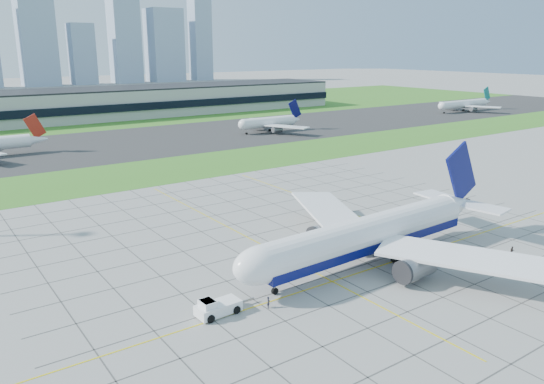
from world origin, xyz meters
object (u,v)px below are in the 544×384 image
(crew_far, at_px, (512,251))
(distant_jet_2, at_px, (270,122))
(distant_jet_3, at_px, (464,104))
(crew_near, at_px, (269,302))
(airliner, at_px, (369,235))
(pushback_tug, at_px, (216,307))

(crew_far, relative_size, distant_jet_2, 0.04)
(distant_jet_3, bearing_deg, crew_near, -150.05)
(airliner, distance_m, pushback_tug, 31.71)
(distant_jet_2, bearing_deg, crew_near, -124.97)
(crew_far, relative_size, distant_jet_3, 0.04)
(crew_near, bearing_deg, crew_far, -57.15)
(airliner, height_order, distant_jet_2, airliner)
(pushback_tug, xyz_separation_m, crew_far, (55.43, -11.49, -0.33))
(airliner, height_order, distant_jet_3, airliner)
(pushback_tug, bearing_deg, crew_far, -14.09)
(crew_far, height_order, distant_jet_2, distant_jet_2)
(airliner, bearing_deg, distant_jet_2, 59.24)
(airliner, bearing_deg, pushback_tug, -179.88)
(crew_near, height_order, distant_jet_2, distant_jet_2)
(pushback_tug, relative_size, distant_jet_3, 0.20)
(pushback_tug, bearing_deg, distant_jet_3, 26.38)
(crew_near, distance_m, distant_jet_2, 168.95)
(pushback_tug, distance_m, distant_jet_3, 280.96)
(airliner, distance_m, crew_near, 24.86)
(crew_far, xyz_separation_m, distant_jet_3, (190.86, 146.65, 3.65))
(distant_jet_3, bearing_deg, pushback_tug, -151.24)
(crew_far, bearing_deg, distant_jet_3, 76.75)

